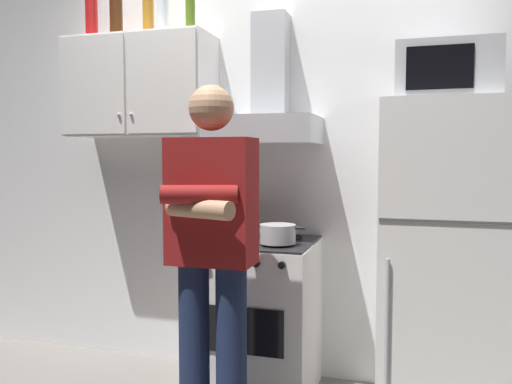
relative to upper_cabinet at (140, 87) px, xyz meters
name	(u,v)px	position (x,y,z in m)	size (l,w,h in m)	color
back_wall_tiled	(284,153)	(0.85, 0.23, -0.40)	(4.80, 0.10, 2.70)	white
upper_cabinet	(140,87)	(0.00, 0.00, 0.00)	(0.90, 0.37, 0.60)	white
stove_oven	(260,317)	(0.80, -0.13, -1.32)	(0.60, 0.62, 0.87)	white
range_hood	(267,109)	(0.80, 0.00, -0.15)	(0.60, 0.44, 0.75)	#B7BABF
refrigerator	(442,262)	(1.75, -0.12, -0.95)	(0.60, 0.62, 1.60)	white
microwave	(446,73)	(1.75, -0.11, -0.01)	(0.48, 0.37, 0.28)	#B7BABF
person_standing	(212,253)	(0.75, -0.73, -0.85)	(0.38, 0.33, 1.64)	#192342
cooking_pot	(278,234)	(0.93, -0.24, -0.83)	(0.29, 0.19, 0.10)	#B7BABF
bottle_vodka_clear	(163,9)	(0.14, 0.03, 0.46)	(0.07, 0.07, 0.34)	silver
bottle_liquor_amber	(148,11)	(0.04, 0.03, 0.46)	(0.07, 0.07, 0.33)	#B7721E
bottle_olive_oil	(190,10)	(0.34, -0.01, 0.43)	(0.06, 0.06, 0.28)	#4C6B19
bottle_rum_dark	(116,15)	(-0.14, -0.03, 0.43)	(0.08, 0.08, 0.28)	#47230F
bottle_soda_red	(92,18)	(-0.32, -0.02, 0.43)	(0.08, 0.08, 0.28)	red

